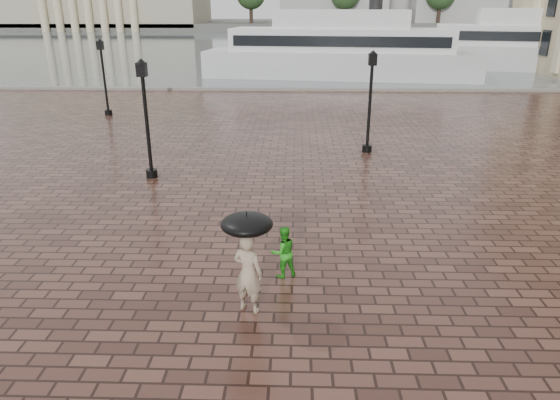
# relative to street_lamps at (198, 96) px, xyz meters

# --- Properties ---
(ground) EXTENTS (300.00, 300.00, 0.00)m
(ground) POSITION_rel_street_lamps_xyz_m (5.00, -15.33, -2.33)
(ground) COLOR #351E18
(ground) RESTS_ON ground
(harbour_water) EXTENTS (240.00, 240.00, 0.00)m
(harbour_water) POSITION_rel_street_lamps_xyz_m (5.00, 76.67, -2.33)
(harbour_water) COLOR #465055
(harbour_water) RESTS_ON ground
(quay_edge) EXTENTS (80.00, 0.60, 0.30)m
(quay_edge) POSITION_rel_street_lamps_xyz_m (5.00, 16.67, -2.33)
(quay_edge) COLOR slate
(quay_edge) RESTS_ON ground
(far_shore) EXTENTS (300.00, 60.00, 2.00)m
(far_shore) POSITION_rel_street_lamps_xyz_m (5.00, 144.67, -1.33)
(far_shore) COLOR #4C4C47
(far_shore) RESTS_ON ground
(street_lamps) EXTENTS (15.44, 12.44, 4.40)m
(street_lamps) POSITION_rel_street_lamps_xyz_m (0.00, 0.00, 0.00)
(street_lamps) COLOR black
(street_lamps) RESTS_ON ground
(adult_pedestrian) EXTENTS (0.79, 0.67, 1.85)m
(adult_pedestrian) POSITION_rel_street_lamps_xyz_m (3.67, -14.48, -1.40)
(adult_pedestrian) COLOR tan
(adult_pedestrian) RESTS_ON ground
(child_pedestrian) EXTENTS (0.79, 0.72, 1.33)m
(child_pedestrian) POSITION_rel_street_lamps_xyz_m (4.39, -12.95, -1.66)
(child_pedestrian) COLOR green
(child_pedestrian) RESTS_ON ground
(ferry_near) EXTENTS (25.78, 9.17, 8.27)m
(ferry_near) POSITION_rel_street_lamps_xyz_m (8.79, 24.79, 0.16)
(ferry_near) COLOR silver
(ferry_near) RESTS_ON ground
(ferry_far) EXTENTS (26.44, 12.33, 8.43)m
(ferry_far) POSITION_rel_street_lamps_xyz_m (30.00, 31.63, 0.21)
(ferry_far) COLOR silver
(ferry_far) RESTS_ON ground
(umbrella) EXTENTS (1.10, 1.10, 1.18)m
(umbrella) POSITION_rel_street_lamps_xyz_m (3.67, -14.48, -0.24)
(umbrella) COLOR black
(umbrella) RESTS_ON ground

